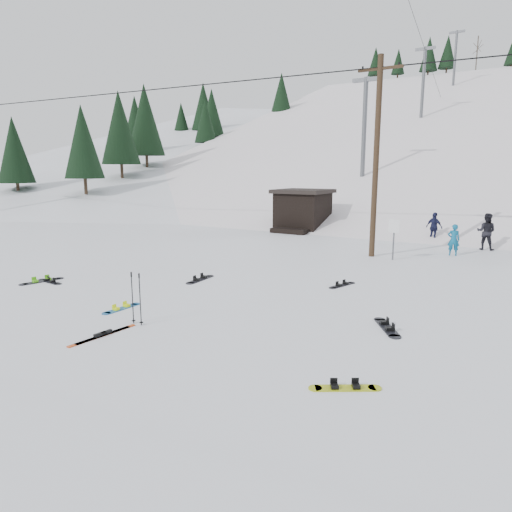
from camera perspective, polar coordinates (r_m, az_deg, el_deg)
The scene contains 23 objects.
ground at distance 11.63m, azimuth -18.10°, elevation -10.03°, with size 200.00×200.00×0.00m, color white.
ski_slope at distance 64.52m, azimuth 23.08°, elevation -4.56°, with size 60.00×75.00×45.00m, color white.
ridge_left at distance 72.23m, azimuth -7.26°, elevation -1.40°, with size 34.00×85.00×38.00m, color white.
treeline_left at distance 63.40m, azimuth -10.63°, elevation 6.87°, with size 20.00×64.00×10.00m, color black, non-canonical shape.
treeline_crest at distance 93.40m, azimuth 26.55°, elevation 7.10°, with size 50.00×6.00×10.00m, color black, non-canonical shape.
utility_pole at distance 21.91m, azimuth 14.80°, elevation 12.10°, with size 2.00×0.26×9.00m.
trail_sign at distance 21.37m, azimuth 16.86°, elevation 2.87°, with size 0.50×0.09×1.85m.
lift_hut at distance 31.05m, azimuth 5.83°, elevation 5.74°, with size 3.40×4.10×2.75m.
lift_tower_near at distance 39.16m, azimuth 13.41°, elevation 16.04°, with size 2.20×0.36×8.00m.
lift_tower_mid at distance 59.19m, azimuth 20.20°, elevation 20.13°, with size 2.20×0.36×8.00m.
lift_tower_far at distance 79.73m, azimuth 23.66°, elevation 22.03°, with size 2.20×0.36×8.00m.
hero_snowboard at distance 14.03m, azimuth -16.48°, elevation -6.27°, with size 0.27×1.35×0.09m.
hero_skis at distance 11.97m, azimuth -18.57°, elevation -9.30°, with size 0.26×1.91×0.10m.
ski_poles at distance 12.39m, azimuth -14.74°, elevation -5.10°, with size 0.38×0.10×1.39m.
board_scatter_a at distance 18.23m, azimuth -24.38°, elevation -2.91°, with size 1.34×0.35×0.09m.
board_scatter_b at distance 17.06m, azimuth -6.99°, elevation -2.88°, with size 0.39×1.59×0.11m.
board_scatter_c at distance 18.42m, azimuth -25.21°, elevation -2.83°, with size 0.56×1.57×0.11m.
board_scatter_d at distance 12.35m, azimuth 16.05°, elevation -8.53°, with size 1.01×1.41×0.11m.
board_scatter_e at distance 8.99m, azimuth 11.07°, elevation -15.82°, with size 1.20×0.85×0.10m.
board_scatter_f at distance 16.39m, azimuth 10.72°, elevation -3.57°, with size 0.56×1.31×0.09m.
skier_teal at distance 23.60m, azimuth 23.47°, elevation 1.87°, with size 0.55×0.36×1.51m, color #0C5981.
skier_dark at distance 25.99m, azimuth 26.82°, elevation 2.74°, with size 0.91×0.71×1.87m, color black.
skier_navy at distance 27.59m, azimuth 21.38°, elevation 3.36°, with size 0.99×0.41×1.69m, color #161939.
Camera 1 is at (8.43, -6.93, 4.01)m, focal length 32.00 mm.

